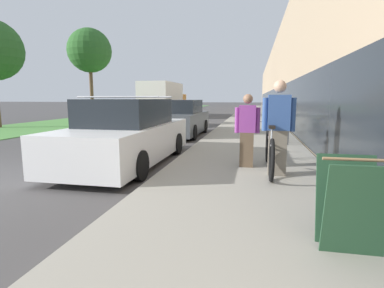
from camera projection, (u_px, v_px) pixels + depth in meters
The scene contains 14 objects.
sidewalk_slab at pixel (252, 117), 24.71m from camera, with size 3.36×70.00×0.15m.
storefront_facade at pixel (321, 81), 30.62m from camera, with size 10.01×70.00×6.56m.
lawn_strip at pixel (137, 113), 30.96m from camera, with size 5.01×70.00×0.03m.
tandem_bicycle at pixel (269, 151), 5.97m from camera, with size 0.52×2.42×0.96m.
person_rider at pixel (278, 128), 5.59m from camera, with size 0.60×0.24×1.77m.
person_bystander at pixel (247, 131), 6.28m from camera, with size 0.52×0.20×1.53m.
bike_rack_hoop at pixel (287, 128), 9.56m from camera, with size 0.05×0.60×0.84m.
cruiser_bike_nearest at pixel (279, 129), 10.47m from camera, with size 0.52×1.83×0.89m.
cruiser_bike_middle at pixel (271, 124), 12.57m from camera, with size 0.52×1.80×0.87m.
sandwich_board_sign at pixel (351, 204), 2.84m from camera, with size 0.56×0.56×0.90m.
parked_sedan_curbside at pixel (128, 135), 7.28m from camera, with size 1.94×4.78×1.64m.
vintage_roadster_curbside at pixel (181, 119), 12.74m from camera, with size 1.77×4.35×1.52m.
moving_truck at pixel (164, 100), 25.82m from camera, with size 2.46×7.34×2.88m.
street_tree_far at pixel (90, 51), 23.52m from camera, with size 3.41×3.41×7.00m.
Camera 1 is at (5.42, -4.27, 1.59)m, focal length 28.00 mm.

